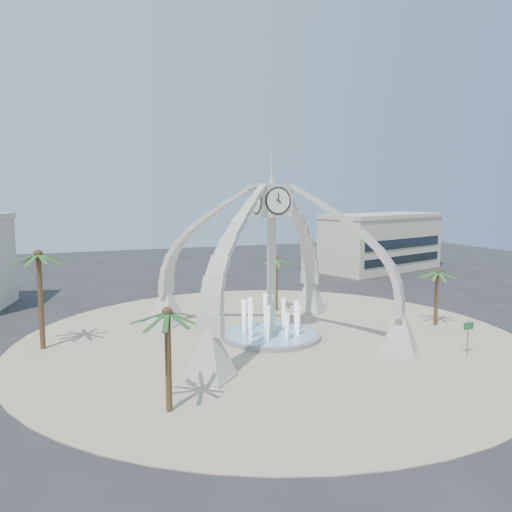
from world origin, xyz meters
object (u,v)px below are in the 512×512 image
object	(u,v)px
fountain	(271,335)
palm_south	(167,314)
palm_east	(437,273)
palm_west	(38,256)
street_sign	(468,330)
clock_tower	(271,259)
palm_north	(276,259)

from	to	relation	value
fountain	palm_south	world-z (taller)	palm_south
palm_east	fountain	bearing A→B (deg)	174.13
palm_east	palm_west	xyz separation A→B (m)	(-32.17, 5.00, 2.33)
palm_east	palm_west	size ratio (longest dim) A/B	0.68
palm_west	street_sign	xyz separation A→B (m)	(28.59, -12.51, -5.21)
clock_tower	palm_west	bearing A→B (deg)	168.58
fountain	palm_west	world-z (taller)	palm_west
clock_tower	palm_west	size ratio (longest dim) A/B	2.25
palm_east	palm_north	world-z (taller)	palm_north
clock_tower	street_sign	xyz separation A→B (m)	(11.51, -9.06, -4.63)
palm_west	palm_south	bearing A→B (deg)	-64.65
clock_tower	fountain	distance (m)	6.20
palm_north	clock_tower	bearing A→B (deg)	-115.66
street_sign	palm_north	bearing A→B (deg)	114.50
fountain	palm_east	world-z (taller)	palm_east
street_sign	palm_east	bearing A→B (deg)	66.30
fountain	palm_east	bearing A→B (deg)	-5.87
palm_east	street_sign	bearing A→B (deg)	-115.48
palm_south	clock_tower	bearing A→B (deg)	45.97
fountain	street_sign	bearing A→B (deg)	-38.21
palm_south	palm_north	bearing A→B (deg)	53.11
clock_tower	palm_east	distance (m)	15.27
palm_south	street_sign	distance (m)	22.21
fountain	palm_south	size ratio (longest dim) A/B	1.31
clock_tower	palm_north	distance (m)	9.61
palm_east	palm_north	size ratio (longest dim) A/B	0.93
clock_tower	street_sign	size ratio (longest dim) A/B	6.88
palm_west	palm_north	world-z (taller)	palm_west
palm_north	palm_south	world-z (taller)	palm_south
street_sign	fountain	bearing A→B (deg)	143.57
fountain	clock_tower	bearing A→B (deg)	-90.00
palm_north	palm_south	size ratio (longest dim) A/B	0.96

